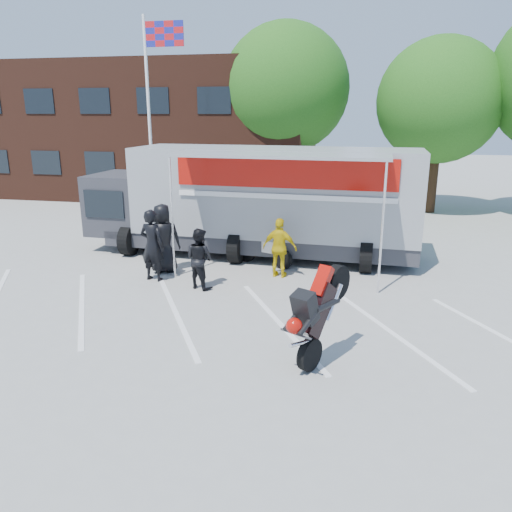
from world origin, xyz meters
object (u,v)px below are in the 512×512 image
(flagpole, at_px, (154,97))
(transporter_truck, at_px, (259,255))
(spectator_leather_a, at_px, (163,239))
(stunt_bike_rider, at_px, (329,357))
(tree_left, at_px, (285,89))
(spectator_hivis, at_px, (280,248))
(parked_motorcycle, at_px, (264,265))
(spectator_leather_b, at_px, (152,245))
(tree_mid, at_px, (440,101))
(spectator_leather_c, at_px, (199,258))

(flagpole, distance_m, transporter_truck, 7.99)
(spectator_leather_a, bearing_deg, stunt_bike_rider, 117.91)
(tree_left, bearing_deg, spectator_leather_a, -97.79)
(spectator_hivis, bearing_deg, parked_motorcycle, -49.52)
(flagpole, xyz_separation_m, parked_motorcycle, (5.31, -4.81, -5.05))
(flagpole, xyz_separation_m, spectator_leather_b, (2.58, -6.81, -4.06))
(transporter_truck, relative_size, stunt_bike_rider, 5.33)
(stunt_bike_rider, bearing_deg, tree_mid, 105.06)
(flagpole, bearing_deg, spectator_hivis, -44.45)
(spectator_leather_b, bearing_deg, tree_left, -85.96)
(flagpole, relative_size, transporter_truck, 0.74)
(flagpole, bearing_deg, transporter_truck, -37.09)
(tree_mid, distance_m, spectator_leather_c, 14.73)
(spectator_leather_a, xyz_separation_m, spectator_leather_c, (1.43, -1.08, -0.20))
(tree_left, relative_size, tree_mid, 1.13)
(tree_mid, bearing_deg, transporter_truck, -125.81)
(parked_motorcycle, height_order, spectator_leather_c, spectator_leather_c)
(spectator_leather_b, bearing_deg, spectator_leather_a, -79.66)
(tree_left, distance_m, stunt_bike_rider, 17.66)
(tree_left, bearing_deg, tree_mid, -8.13)
(tree_mid, height_order, transporter_truck, tree_mid)
(tree_left, relative_size, spectator_leather_b, 4.35)
(flagpole, xyz_separation_m, stunt_bike_rider, (7.64, -10.41, -5.05))
(flagpole, height_order, spectator_leather_c, flagpole)
(transporter_truck, distance_m, spectator_leather_c, 3.63)
(spectator_leather_c, bearing_deg, tree_mid, -96.26)
(flagpole, height_order, stunt_bike_rider, flagpole)
(stunt_bike_rider, relative_size, spectator_leather_b, 1.02)
(flagpole, distance_m, spectator_leather_c, 9.24)
(spectator_leather_a, distance_m, spectator_leather_b, 0.74)
(spectator_leather_c, distance_m, spectator_hivis, 2.33)
(parked_motorcycle, height_order, spectator_leather_b, spectator_leather_b)
(stunt_bike_rider, height_order, spectator_leather_c, spectator_leather_c)
(parked_motorcycle, bearing_deg, transporter_truck, 43.08)
(tree_mid, bearing_deg, spectator_hivis, -116.10)
(spectator_leather_a, xyz_separation_m, spectator_leather_b, (-0.01, -0.74, -0.01))
(flagpole, relative_size, tree_left, 0.93)
(tree_left, height_order, spectator_leather_a, tree_left)
(tree_mid, bearing_deg, parked_motorcycle, -121.15)
(parked_motorcycle, xyz_separation_m, spectator_leather_a, (-2.72, -1.26, 1.00))
(spectator_leather_a, xyz_separation_m, spectator_hivis, (3.35, 0.25, -0.16))
(flagpole, relative_size, spectator_leather_a, 3.99)
(spectator_leather_b, distance_m, spectator_leather_c, 1.50)
(flagpole, bearing_deg, spectator_leather_c, -60.62)
(spectator_leather_b, relative_size, spectator_leather_c, 1.23)
(tree_left, xyz_separation_m, spectator_hivis, (1.70, -11.83, -4.72))
(tree_mid, bearing_deg, spectator_leather_a, -128.00)
(tree_mid, bearing_deg, spectator_leather_c, -120.71)
(flagpole, distance_m, parked_motorcycle, 8.77)
(stunt_bike_rider, height_order, spectator_leather_a, spectator_leather_a)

